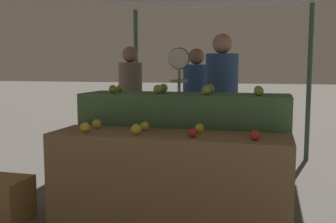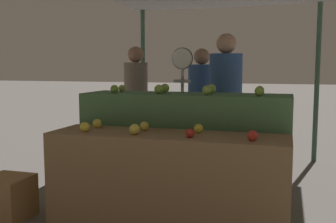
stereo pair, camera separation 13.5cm
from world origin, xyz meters
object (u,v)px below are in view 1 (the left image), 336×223
(produce_scale, at_px, (179,88))
(person_customer_right, at_px, (196,100))
(person_vendor_at_scale, at_px, (221,98))
(person_customer_left, at_px, (131,97))
(wooden_crate_side, at_px, (5,200))

(produce_scale, distance_m, person_customer_right, 0.94)
(produce_scale, bearing_deg, person_customer_right, 88.43)
(person_vendor_at_scale, distance_m, person_customer_left, 1.42)
(person_customer_left, bearing_deg, person_customer_right, -143.78)
(produce_scale, relative_size, person_customer_right, 0.98)
(produce_scale, relative_size, person_vendor_at_scale, 0.90)
(produce_scale, height_order, person_customer_left, person_customer_left)
(person_customer_right, height_order, wooden_crate_side, person_customer_right)
(person_vendor_at_scale, relative_size, person_customer_left, 1.06)
(person_customer_right, bearing_deg, wooden_crate_side, 31.83)
(person_customer_left, height_order, wooden_crate_side, person_customer_left)
(wooden_crate_side, bearing_deg, person_vendor_at_scale, 44.59)
(wooden_crate_side, bearing_deg, produce_scale, 47.27)
(produce_scale, xyz_separation_m, person_vendor_at_scale, (0.45, 0.31, -0.12))
(person_customer_right, distance_m, wooden_crate_side, 2.76)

